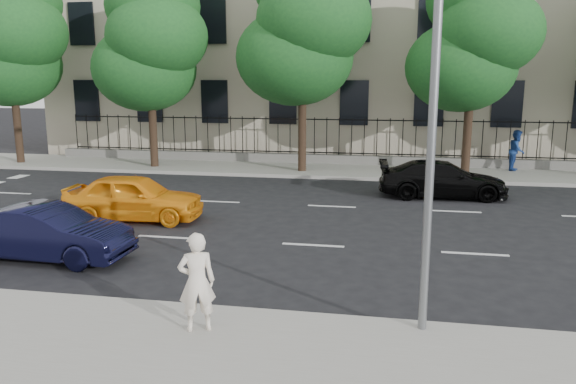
# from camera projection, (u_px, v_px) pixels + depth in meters

# --- Properties ---
(ground) EXTENTS (120.00, 120.00, 0.00)m
(ground) POSITION_uv_depth(u_px,v_px,m) (297.00, 279.00, 12.02)
(ground) COLOR black
(ground) RESTS_ON ground
(near_sidewalk) EXTENTS (60.00, 4.00, 0.15)m
(near_sidewalk) POSITION_uv_depth(u_px,v_px,m) (251.00, 369.00, 8.15)
(near_sidewalk) COLOR gray
(near_sidewalk) RESTS_ON ground
(far_sidewalk) EXTENTS (60.00, 4.00, 0.15)m
(far_sidewalk) POSITION_uv_depth(u_px,v_px,m) (348.00, 171.00, 25.49)
(far_sidewalk) COLOR gray
(far_sidewalk) RESTS_ON ground
(lane_markings) EXTENTS (49.60, 4.62, 0.01)m
(lane_markings) POSITION_uv_depth(u_px,v_px,m) (324.00, 223.00, 16.60)
(lane_markings) COLOR silver
(lane_markings) RESTS_ON ground
(iron_fence) EXTENTS (30.00, 0.50, 2.20)m
(iron_fence) POSITION_uv_depth(u_px,v_px,m) (351.00, 153.00, 27.01)
(iron_fence) COLOR slate
(iron_fence) RESTS_ON far_sidewalk
(street_light) EXTENTS (0.25, 3.32, 8.05)m
(street_light) POSITION_uv_depth(u_px,v_px,m) (435.00, 19.00, 8.84)
(street_light) COLOR slate
(street_light) RESTS_ON near_sidewalk
(tree_a) EXTENTS (5.71, 5.31, 9.39)m
(tree_a) POSITION_uv_depth(u_px,v_px,m) (12.00, 37.00, 26.51)
(tree_a) COLOR #382619
(tree_a) RESTS_ON far_sidewalk
(tree_b) EXTENTS (5.53, 5.12, 8.97)m
(tree_b) POSITION_uv_depth(u_px,v_px,m) (151.00, 41.00, 25.32)
(tree_b) COLOR #382619
(tree_b) RESTS_ON far_sidewalk
(tree_c) EXTENTS (5.89, 5.50, 9.80)m
(tree_c) POSITION_uv_depth(u_px,v_px,m) (304.00, 25.00, 23.95)
(tree_c) COLOR #382619
(tree_c) RESTS_ON far_sidewalk
(tree_d) EXTENTS (5.34, 4.94, 8.84)m
(tree_d) POSITION_uv_depth(u_px,v_px,m) (474.00, 37.00, 22.82)
(tree_d) COLOR #382619
(tree_d) RESTS_ON far_sidewalk
(yellow_taxi) EXTENTS (4.23, 1.94, 1.41)m
(yellow_taxi) POSITION_uv_depth(u_px,v_px,m) (134.00, 197.00, 16.85)
(yellow_taxi) COLOR orange
(yellow_taxi) RESTS_ON ground
(navy_sedan) EXTENTS (4.00, 1.48, 1.31)m
(navy_sedan) POSITION_uv_depth(u_px,v_px,m) (47.00, 233.00, 13.18)
(navy_sedan) COLOR black
(navy_sedan) RESTS_ON ground
(black_sedan) EXTENTS (4.61, 2.07, 1.31)m
(black_sedan) POSITION_uv_depth(u_px,v_px,m) (442.00, 179.00, 20.10)
(black_sedan) COLOR black
(black_sedan) RESTS_ON ground
(woman_near) EXTENTS (0.72, 0.61, 1.66)m
(woman_near) POSITION_uv_depth(u_px,v_px,m) (197.00, 282.00, 9.11)
(woman_near) COLOR white
(woman_near) RESTS_ON near_sidewalk
(pedestrian_far) EXTENTS (0.95, 1.06, 1.81)m
(pedestrian_far) POSITION_uv_depth(u_px,v_px,m) (517.00, 150.00, 24.91)
(pedestrian_far) COLOR navy
(pedestrian_far) RESTS_ON far_sidewalk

